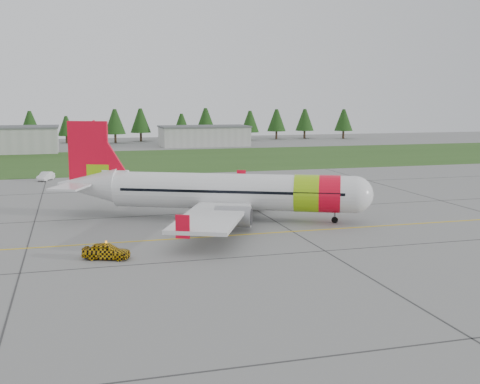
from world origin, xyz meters
name	(u,v)px	position (x,y,z in m)	size (l,w,h in m)	color
ground	(213,259)	(0.00, 0.00, 0.00)	(320.00, 320.00, 0.00)	gray
aircraft	(225,192)	(5.02, 15.73, 3.06)	(33.16, 31.46, 10.63)	silver
follow_me_car	(106,236)	(-8.42, 2.46, 1.97)	(1.58, 1.34, 3.93)	yellow
service_van	(45,168)	(-15.06, 54.33, 2.07)	(1.45, 1.37, 4.15)	white
grass_strip	(125,161)	(0.00, 82.00, 0.01)	(320.00, 50.00, 0.03)	#30561E
taxi_guideline	(194,238)	(0.00, 8.00, 0.01)	(120.00, 0.25, 0.02)	gold
hangar_east	(204,136)	(25.00, 118.00, 2.60)	(24.00, 12.00, 5.20)	#A8A8A3
treeline	(108,126)	(0.00, 138.00, 5.00)	(160.00, 8.00, 10.00)	#1C3F14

